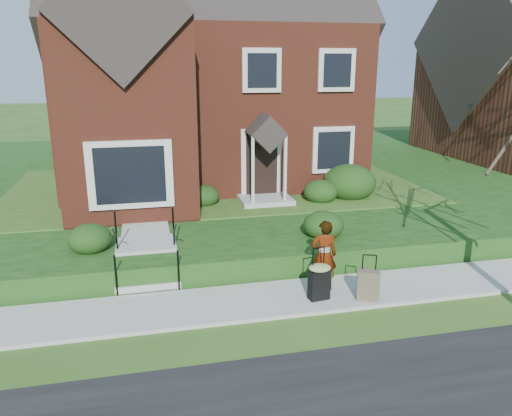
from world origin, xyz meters
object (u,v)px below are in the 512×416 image
object	(u,v)px
front_steps	(147,258)
suitcase_olive	(368,285)
woman	(324,255)
suitcase_black	(319,279)

from	to	relation	value
front_steps	suitcase_olive	world-z (taller)	front_steps
woman	suitcase_black	distance (m)	0.62
woman	suitcase_black	xyz separation A→B (m)	(-0.26, -0.46, -0.34)
front_steps	woman	size ratio (longest dim) A/B	1.30
woman	suitcase_olive	bearing A→B (deg)	145.35
suitcase_black	suitcase_olive	bearing A→B (deg)	-22.32
suitcase_black	suitcase_olive	world-z (taller)	suitcase_black
suitcase_black	front_steps	bearing A→B (deg)	140.61
suitcase_olive	front_steps	bearing A→B (deg)	175.06
front_steps	suitcase_olive	bearing A→B (deg)	-28.09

